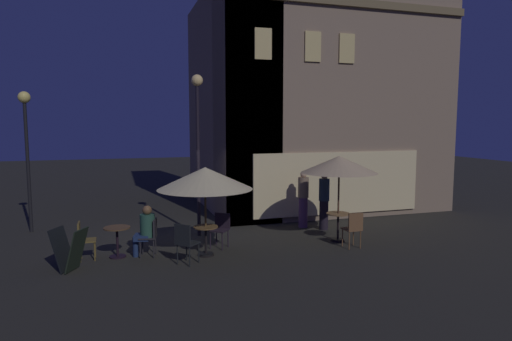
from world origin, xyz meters
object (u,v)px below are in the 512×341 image
street_lamp_down_street (26,131)px  patio_umbrella_1 (205,178)px  street_lamp_near_corner (198,125)px  cafe_chair_0 (354,227)px  cafe_chair_4 (83,237)px  cafe_table_1 (206,236)px  cafe_chair_2 (221,227)px  menu_sandwich_board (69,249)px  patron_standing_1 (303,199)px  patron_seated_0 (146,228)px  cafe_table_0 (338,222)px  cafe_table_2 (117,237)px  cafe_chair_3 (151,234)px  patio_umbrella_0 (339,165)px  cafe_chair_1 (185,240)px  patron_standing_2 (324,201)px

street_lamp_down_street → patio_umbrella_1: street_lamp_down_street is taller
street_lamp_near_corner → cafe_chair_0: street_lamp_near_corner is taller
cafe_chair_4 → patio_umbrella_1: bearing=-10.2°
cafe_table_1 → cafe_chair_2: bearing=50.3°
menu_sandwich_board → patron_standing_1: 6.98m
street_lamp_near_corner → patio_umbrella_1: bearing=-95.4°
menu_sandwich_board → patron_seated_0: bearing=46.1°
cafe_table_0 → cafe_table_2: bearing=177.5°
cafe_table_0 → cafe_table_1: bearing=-176.1°
cafe_chair_3 → patron_seated_0: patron_seated_0 is taller
patio_umbrella_0 → patron_seated_0: (-5.20, 0.10, -1.41)m
street_lamp_near_corner → cafe_chair_1: size_ratio=4.75×
street_lamp_near_corner → cafe_table_0: size_ratio=5.92×
cafe_chair_0 → street_lamp_down_street: bearing=59.6°
menu_sandwich_board → cafe_table_2: menu_sandwich_board is taller
menu_sandwich_board → cafe_chair_3: size_ratio=1.02×
cafe_table_0 → cafe_chair_2: cafe_chair_2 is taller
street_lamp_near_corner → patron_standing_1: bearing=0.4°
street_lamp_near_corner → cafe_chair_1: bearing=-106.8°
menu_sandwich_board → cafe_chair_1: cafe_chair_1 is taller
cafe_chair_2 → patron_seated_0: bearing=-42.4°
patio_umbrella_1 → patron_seated_0: patio_umbrella_1 is taller
patio_umbrella_0 → cafe_chair_4: 6.82m
patio_umbrella_1 → patron_standing_1: patio_umbrella_1 is taller
cafe_chair_2 → patron_seated_0: size_ratio=0.70×
cafe_table_1 → cafe_chair_2: size_ratio=0.83×
cafe_table_2 → patron_standing_2: size_ratio=0.42×
cafe_chair_3 → cafe_chair_4: size_ratio=1.01×
cafe_chair_2 → patio_umbrella_0: bearing=123.2°
street_lamp_down_street → cafe_chair_2: 6.56m
cafe_table_2 → cafe_chair_4: (-0.77, 0.00, 0.05)m
cafe_table_0 → cafe_chair_4: size_ratio=0.85×
street_lamp_down_street → cafe_chair_2: (5.09, -3.31, -2.48)m
cafe_table_2 → patio_umbrella_0: (5.87, -0.26, 1.63)m
cafe_chair_2 → cafe_chair_3: bearing=-40.9°
street_lamp_near_corner → patron_standing_2: street_lamp_near_corner is taller
patio_umbrella_0 → cafe_chair_3: bearing=179.2°
cafe_chair_1 → patron_standing_2: bearing=-19.0°
cafe_chair_4 → cafe_chair_3: bearing=-6.9°
cafe_table_1 → patron_seated_0: 1.48m
patio_umbrella_0 → cafe_chair_0: bearing=-87.7°
cafe_chair_3 → cafe_chair_4: bearing=6.4°
cafe_table_2 → cafe_chair_0: bearing=-10.1°
patio_umbrella_0 → cafe_chair_4: (-6.64, 0.26, -1.57)m
street_lamp_near_corner → patio_umbrella_0: 4.14m
street_lamp_near_corner → cafe_table_1: (-0.19, -2.01, -2.73)m
cafe_table_1 → patron_seated_0: size_ratio=0.58×
cafe_chair_2 → cafe_chair_4: (-3.38, -0.11, 0.01)m
patron_standing_1 → cafe_table_0: bearing=49.7°
cafe_chair_3 → patron_standing_2: size_ratio=0.53×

